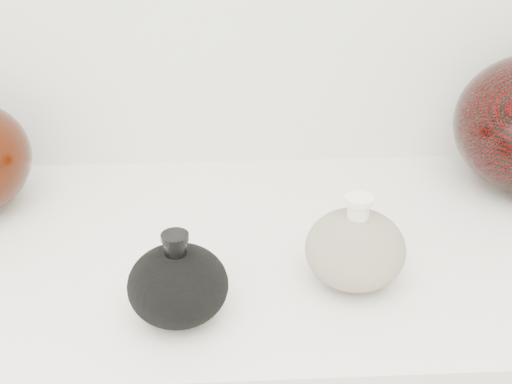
{
  "coord_description": "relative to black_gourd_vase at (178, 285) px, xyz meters",
  "views": [
    {
      "loc": [
        -0.03,
        0.16,
        1.43
      ],
      "look_at": [
        0.01,
        0.92,
        1.0
      ],
      "focal_mm": 50.0,
      "sensor_mm": 36.0,
      "label": 1
    }
  ],
  "objects": [
    {
      "name": "black_gourd_vase",
      "position": [
        0.0,
        0.0,
        0.0
      ],
      "size": [
        0.13,
        0.13,
        0.11
      ],
      "color": "black",
      "rests_on": "display_counter"
    },
    {
      "name": "cream_gourd_vase",
      "position": [
        0.21,
        0.06,
        0.0
      ],
      "size": [
        0.15,
        0.15,
        0.12
      ],
      "color": "#BBB293",
      "rests_on": "display_counter"
    }
  ]
}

